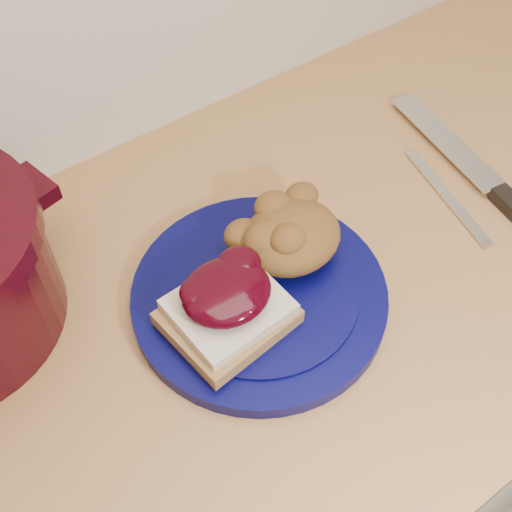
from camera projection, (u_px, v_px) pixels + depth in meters
base_cabinet at (280, 437)px, 1.09m from camera, size 4.00×0.60×0.86m
plate at (259, 296)px, 0.69m from camera, size 0.28×0.28×0.02m
sandwich at (227, 305)px, 0.63m from camera, size 0.13×0.11×0.06m
stuffing_mound at (291, 237)px, 0.69m from camera, size 0.11×0.10×0.06m
chef_knife at (506, 199)px, 0.78m from camera, size 0.08×0.32×0.02m
butter_knife at (447, 196)px, 0.79m from camera, size 0.05×0.17×0.00m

